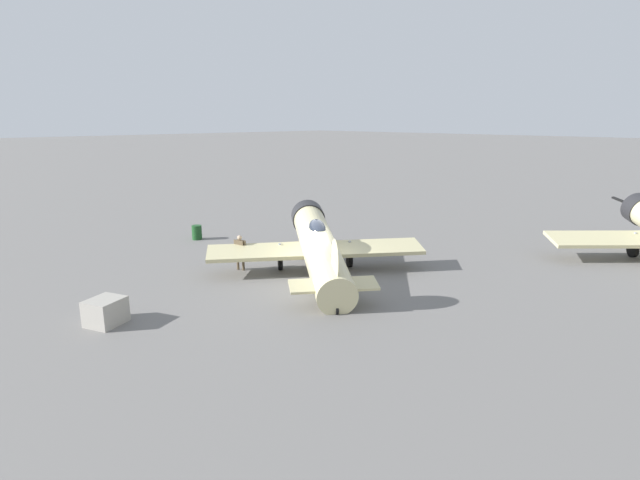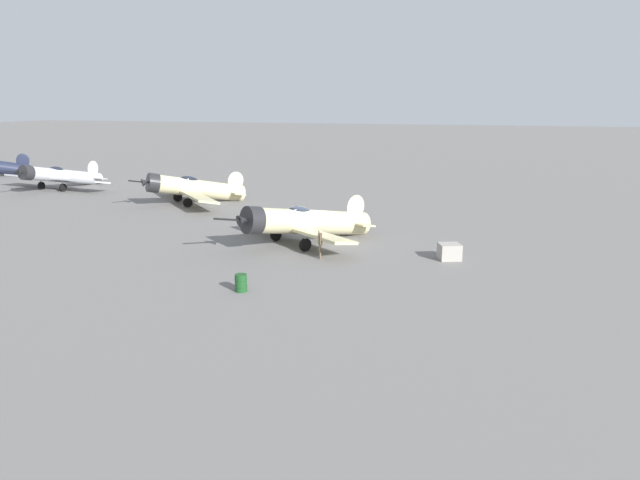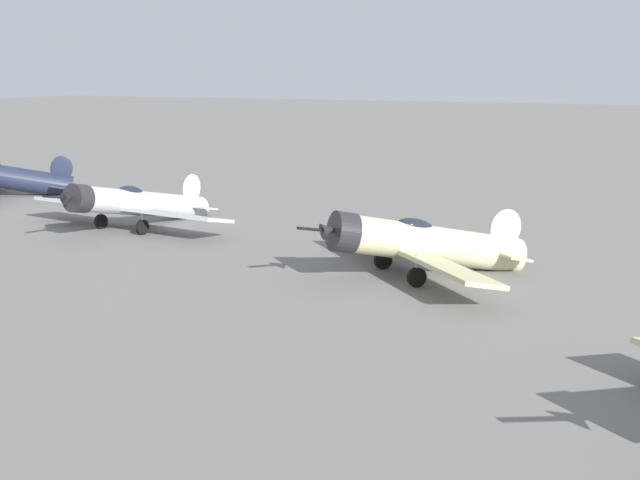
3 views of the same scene
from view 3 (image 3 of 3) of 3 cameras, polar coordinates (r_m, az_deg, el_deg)
airplane_mid_apron at (r=36.69m, az=6.65°, el=-0.25°), size 10.22×10.17×3.23m
airplane_far_line at (r=48.39m, az=-11.93°, el=2.32°), size 13.26×11.52×3.15m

